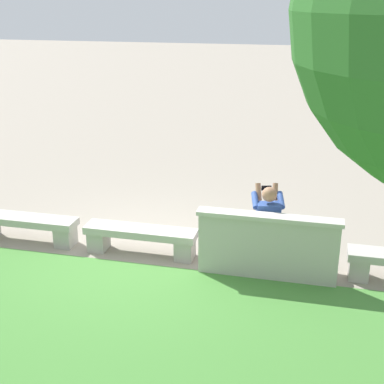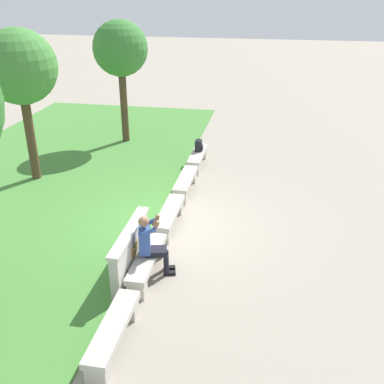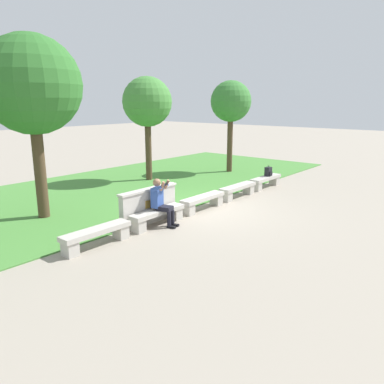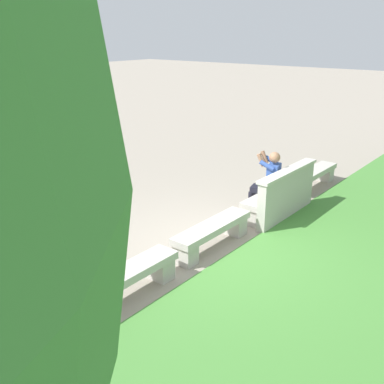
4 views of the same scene
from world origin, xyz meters
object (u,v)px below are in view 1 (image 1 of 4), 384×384
object	(u,v)px
bench_near	(269,250)
bench_mid	(141,237)
bench_far	(25,225)
person_photographer	(267,221)

from	to	relation	value
bench_near	bench_mid	distance (m)	2.04
bench_near	bench_far	bearing A→B (deg)	0.00
bench_mid	bench_far	world-z (taller)	same
bench_far	person_photographer	distance (m)	4.04
bench_near	bench_far	world-z (taller)	same
bench_far	person_photographer	xyz separation A→B (m)	(-4.02, -0.07, 0.44)
bench_mid	person_photographer	world-z (taller)	person_photographer
bench_mid	bench_far	distance (m)	2.04
bench_near	bench_far	distance (m)	4.08
bench_near	person_photographer	bearing A→B (deg)	-48.88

